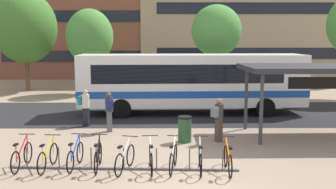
# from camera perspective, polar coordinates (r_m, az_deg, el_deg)

# --- Properties ---
(ground) EXTENTS (200.00, 200.00, 0.00)m
(ground) POSITION_cam_1_polar(r_m,az_deg,el_deg) (11.68, 2.20, -11.97)
(ground) COLOR gray
(bus_lane_asphalt) EXTENTS (80.00, 7.20, 0.01)m
(bus_lane_asphalt) POSITION_cam_1_polar(r_m,az_deg,el_deg) (21.13, 0.99, -2.76)
(bus_lane_asphalt) COLOR #232326
(bus_lane_asphalt) RESTS_ON ground
(city_bus) EXTENTS (12.11, 2.99, 3.20)m
(city_bus) POSITION_cam_1_polar(r_m,az_deg,el_deg) (20.91, 3.69, 2.02)
(city_bus) COLOR white
(city_bus) RESTS_ON ground
(bike_rack) EXTENTS (7.11, 0.42, 0.70)m
(bike_rack) POSITION_cam_1_polar(r_m,az_deg,el_deg) (12.25, -6.53, -10.59)
(bike_rack) COLOR #47474C
(bike_rack) RESTS_ON ground
(parked_bicycle_red_0) EXTENTS (0.52, 1.72, 0.99)m
(parked_bicycle_red_0) POSITION_cam_1_polar(r_m,az_deg,el_deg) (13.04, -20.77, -8.56)
(parked_bicycle_red_0) COLOR black
(parked_bicycle_red_0) RESTS_ON ground
(parked_bicycle_yellow_1) EXTENTS (0.52, 1.72, 0.99)m
(parked_bicycle_yellow_1) POSITION_cam_1_polar(r_m,az_deg,el_deg) (12.68, -17.31, -8.87)
(parked_bicycle_yellow_1) COLOR black
(parked_bicycle_yellow_1) RESTS_ON ground
(parked_bicycle_blue_2) EXTENTS (0.52, 1.72, 0.99)m
(parked_bicycle_blue_2) POSITION_cam_1_polar(r_m,az_deg,el_deg) (12.59, -13.53, -8.84)
(parked_bicycle_blue_2) COLOR black
(parked_bicycle_blue_2) RESTS_ON ground
(parked_bicycle_black_3) EXTENTS (0.52, 1.72, 0.99)m
(parked_bicycle_black_3) POSITION_cam_1_polar(r_m,az_deg,el_deg) (12.35, -10.29, -9.08)
(parked_bicycle_black_3) COLOR black
(parked_bicycle_black_3) RESTS_ON ground
(parked_bicycle_white_4) EXTENTS (0.61, 1.68, 0.99)m
(parked_bicycle_white_4) POSITION_cam_1_polar(r_m,az_deg,el_deg) (12.04, -6.37, -9.45)
(parked_bicycle_white_4) COLOR black
(parked_bicycle_white_4) RESTS_ON ground
(parked_bicycle_white_5) EXTENTS (0.52, 1.72, 0.99)m
(parked_bicycle_white_5) POSITION_cam_1_polar(r_m,az_deg,el_deg) (12.04, -2.55, -9.41)
(parked_bicycle_white_5) COLOR black
(parked_bicycle_white_5) RESTS_ON ground
(parked_bicycle_white_6) EXTENTS (0.52, 1.71, 0.99)m
(parked_bicycle_white_6) POSITION_cam_1_polar(r_m,az_deg,el_deg) (12.02, 0.78, -9.44)
(parked_bicycle_white_6) COLOR black
(parked_bicycle_white_6) RESTS_ON ground
(parked_bicycle_silver_7) EXTENTS (0.52, 1.72, 0.99)m
(parked_bicycle_silver_7) POSITION_cam_1_polar(r_m,az_deg,el_deg) (12.01, 4.78, -9.48)
(parked_bicycle_silver_7) COLOR black
(parked_bicycle_silver_7) RESTS_ON ground
(parked_bicycle_orange_8) EXTENTS (0.52, 1.72, 0.99)m
(parked_bicycle_orange_8) POSITION_cam_1_polar(r_m,az_deg,el_deg) (12.03, 8.84, -9.52)
(parked_bicycle_orange_8) COLOR black
(parked_bicycle_orange_8) RESTS_ON ground
(transit_shelter) EXTENTS (6.09, 3.48, 2.95)m
(transit_shelter) POSITION_cam_1_polar(r_m,az_deg,el_deg) (16.94, 21.28, 3.38)
(transit_shelter) COLOR #38383D
(transit_shelter) RESTS_ON ground
(commuter_teal_pack_0) EXTENTS (0.58, 0.44, 1.71)m
(commuter_teal_pack_0) POSITION_cam_1_polar(r_m,az_deg,el_deg) (18.26, -12.14, -1.55)
(commuter_teal_pack_0) COLOR black
(commuter_teal_pack_0) RESTS_ON ground
(commuter_grey_pack_1) EXTENTS (0.59, 0.58, 1.73)m
(commuter_grey_pack_1) POSITION_cam_1_polar(r_m,az_deg,el_deg) (15.24, 7.45, -3.32)
(commuter_grey_pack_1) COLOR #47382D
(commuter_grey_pack_1) RESTS_ON ground
(commuter_navy_pack_2) EXTENTS (0.45, 0.59, 1.74)m
(commuter_navy_pack_2) POSITION_cam_1_polar(r_m,az_deg,el_deg) (16.96, -8.68, -2.15)
(commuter_navy_pack_2) COLOR #565660
(commuter_navy_pack_2) RESTS_ON ground
(trash_bin) EXTENTS (0.55, 0.55, 1.03)m
(trash_bin) POSITION_cam_1_polar(r_m,az_deg,el_deg) (15.22, 2.50, -5.12)
(trash_bin) COLOR #284C2D
(trash_bin) RESTS_ON ground
(street_tree_0) EXTENTS (3.37, 3.37, 6.32)m
(street_tree_0) POSITION_cam_1_polar(r_m,az_deg,el_deg) (26.54, 7.16, 9.31)
(street_tree_0) COLOR brown
(street_tree_0) RESTS_ON ground
(street_tree_1) EXTENTS (4.78, 4.78, 7.62)m
(street_tree_1) POSITION_cam_1_polar(r_m,az_deg,el_deg) (31.71, -20.37, 9.27)
(street_tree_1) COLOR brown
(street_tree_1) RESTS_ON ground
(street_tree_2) EXTENTS (3.44, 3.44, 6.20)m
(street_tree_2) POSITION_cam_1_polar(r_m,az_deg,el_deg) (29.02, -11.50, 8.36)
(street_tree_2) COLOR brown
(street_tree_2) RESTS_ON ground
(building_centre_block) EXTENTS (16.41, 12.94, 13.06)m
(building_centre_block) POSITION_cam_1_polar(r_m,az_deg,el_deg) (49.14, -1.07, 11.14)
(building_centre_block) COLOR brown
(building_centre_block) RESTS_ON ground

